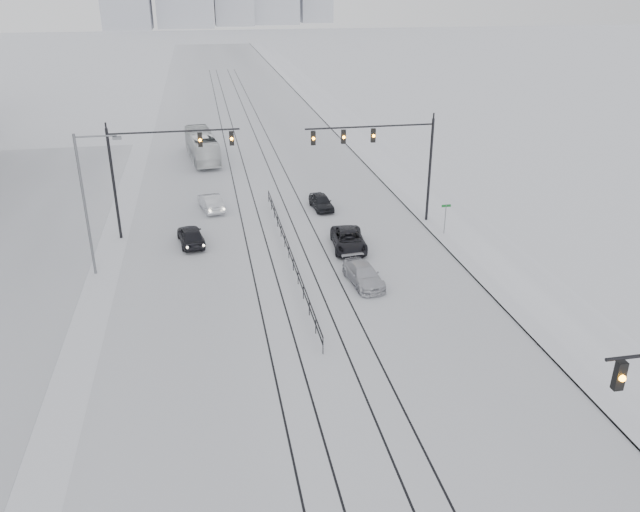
{
  "coord_description": "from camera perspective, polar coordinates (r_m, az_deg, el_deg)",
  "views": [
    {
      "loc": [
        -5.13,
        -8.11,
        17.12
      ],
      "look_at": [
        0.78,
        22.88,
        3.2
      ],
      "focal_mm": 35.0,
      "sensor_mm": 36.0,
      "label": 1
    }
  ],
  "objects": [
    {
      "name": "street_light_west",
      "position": [
        40.55,
        -20.41,
        5.21
      ],
      "size": [
        2.73,
        0.25,
        9.0
      ],
      "color": "#595B60",
      "rests_on": "ground"
    },
    {
      "name": "sidewalk_east",
      "position": [
        72.64,
        4.44,
        10.17
      ],
      "size": [
        5.0,
        260.0,
        0.16
      ],
      "primitive_type": "cube",
      "color": "white",
      "rests_on": "ground"
    },
    {
      "name": "street_sign",
      "position": [
        46.22,
        11.4,
        3.71
      ],
      "size": [
        0.7,
        0.06,
        2.4
      ],
      "color": "#595B60",
      "rests_on": "ground"
    },
    {
      "name": "tram_rails",
      "position": [
        51.32,
        -4.45,
        4.27
      ],
      "size": [
        5.3,
        180.0,
        0.01
      ],
      "color": "black",
      "rests_on": "ground"
    },
    {
      "name": "box_truck",
      "position": [
        66.91,
        -10.74,
        9.85
      ],
      "size": [
        3.56,
        10.62,
        2.9
      ],
      "primitive_type": "imported",
      "rotation": [
        0.0,
        0.0,
        3.25
      ],
      "color": "silver",
      "rests_on": "ground"
    },
    {
      "name": "traffic_mast_nw",
      "position": [
        45.72,
        -14.85,
        8.39
      ],
      "size": [
        9.1,
        0.37,
        8.0
      ],
      "color": "black",
      "rests_on": "ground"
    },
    {
      "name": "road",
      "position": [
        70.42,
        -6.38,
        9.6
      ],
      "size": [
        22.0,
        260.0,
        0.02
      ],
      "primitive_type": "cube",
      "color": "silver",
      "rests_on": "ground"
    },
    {
      "name": "sedan_sb_inner",
      "position": [
        44.94,
        -11.72,
        1.84
      ],
      "size": [
        2.2,
        4.24,
        1.38
      ],
      "primitive_type": "imported",
      "rotation": [
        0.0,
        0.0,
        3.29
      ],
      "color": "black",
      "rests_on": "ground"
    },
    {
      "name": "median_fence",
      "position": [
        41.88,
        -2.87,
        0.44
      ],
      "size": [
        0.06,
        24.0,
        1.0
      ],
      "color": "black",
      "rests_on": "ground"
    },
    {
      "name": "sedan_nb_right",
      "position": [
        38.4,
        3.99,
        -1.73
      ],
      "size": [
        2.16,
        4.36,
        1.22
      ],
      "primitive_type": "imported",
      "rotation": [
        0.0,
        0.0,
        0.11
      ],
      "color": "#AEAFB6",
      "rests_on": "ground"
    },
    {
      "name": "sedan_nb_far",
      "position": [
        51.09,
        0.12,
        4.96
      ],
      "size": [
        1.78,
        3.72,
        1.23
      ],
      "primitive_type": "imported",
      "rotation": [
        0.0,
        0.0,
        0.09
      ],
      "color": "black",
      "rests_on": "ground"
    },
    {
      "name": "sedan_sb_outer",
      "position": [
        51.62,
        -9.94,
        4.86
      ],
      "size": [
        2.22,
        4.29,
        1.35
      ],
      "primitive_type": "imported",
      "rotation": [
        0.0,
        0.0,
        3.34
      ],
      "color": "#B9BBC1",
      "rests_on": "ground"
    },
    {
      "name": "curb",
      "position": [
        72.06,
        2.53,
        10.09
      ],
      "size": [
        0.1,
        260.0,
        0.12
      ],
      "primitive_type": "cube",
      "color": "gray",
      "rests_on": "ground"
    },
    {
      "name": "traffic_mast_ne",
      "position": [
        46.52,
        6.22,
        9.53
      ],
      "size": [
        9.6,
        0.37,
        8.0
      ],
      "color": "black",
      "rests_on": "ground"
    },
    {
      "name": "sedan_nb_front",
      "position": [
        43.36,
        2.64,
        1.46
      ],
      "size": [
        2.58,
        4.87,
        1.3
      ],
      "primitive_type": "imported",
      "rotation": [
        0.0,
        0.0,
        -0.09
      ],
      "color": "black",
      "rests_on": "ground"
    }
  ]
}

